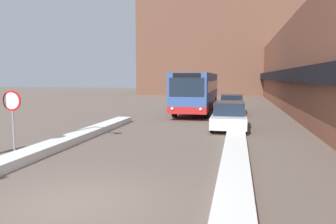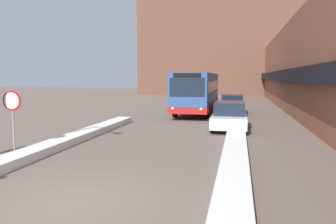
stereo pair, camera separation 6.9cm
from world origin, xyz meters
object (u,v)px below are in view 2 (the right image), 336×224
Objects in this scene: city_bus at (197,91)px; parked_car_back at (232,104)px; parked_car_front at (230,116)px; stop_sign at (12,108)px.

city_bus is 3.03m from parked_car_back.
city_bus is at bearing 174.35° from parked_car_back.
parked_car_back reaches higher than parked_car_front.
parked_car_front is at bearing 45.13° from stop_sign.
parked_car_back is at bearing 63.59° from stop_sign.
parked_car_back is (-0.00, 7.88, 0.01)m from parked_car_front.
city_bus is 2.56× the size of parked_car_front.
parked_car_front is 1.79× the size of stop_sign.
city_bus is 4.59× the size of stop_sign.
parked_car_back is 17.59m from stop_sign.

